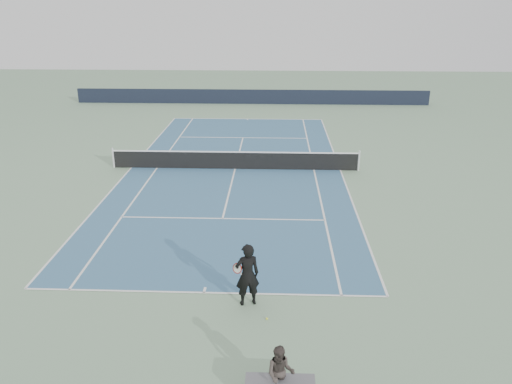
{
  "coord_description": "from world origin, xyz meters",
  "views": [
    {
      "loc": [
        2.08,
        -24.72,
        8.19
      ],
      "look_at": [
        1.34,
        -6.19,
        1.1
      ],
      "focal_mm": 35.0,
      "sensor_mm": 36.0,
      "label": 1
    }
  ],
  "objects_px": {
    "tennis_ball": "(267,319)",
    "spectator_bench": "(280,381)",
    "tennis_player": "(247,275)",
    "tennis_net": "(235,160)"
  },
  "relations": [
    {
      "from": "tennis_player",
      "to": "spectator_bench",
      "type": "xyz_separation_m",
      "value": [
        0.92,
        -3.67,
        -0.47
      ]
    },
    {
      "from": "tennis_net",
      "to": "tennis_player",
      "type": "distance_m",
      "value": 12.47
    },
    {
      "from": "tennis_ball",
      "to": "spectator_bench",
      "type": "relative_size",
      "value": 0.04
    },
    {
      "from": "tennis_ball",
      "to": "spectator_bench",
      "type": "height_order",
      "value": "spectator_bench"
    },
    {
      "from": "tennis_net",
      "to": "tennis_player",
      "type": "bearing_deg",
      "value": -83.82
    },
    {
      "from": "tennis_net",
      "to": "spectator_bench",
      "type": "relative_size",
      "value": 8.3
    },
    {
      "from": "spectator_bench",
      "to": "tennis_ball",
      "type": "bearing_deg",
      "value": 96.72
    },
    {
      "from": "tennis_net",
      "to": "tennis_player",
      "type": "relative_size",
      "value": 6.73
    },
    {
      "from": "tennis_net",
      "to": "spectator_bench",
      "type": "height_order",
      "value": "spectator_bench"
    },
    {
      "from": "tennis_player",
      "to": "tennis_ball",
      "type": "relative_size",
      "value": 30.11
    }
  ]
}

